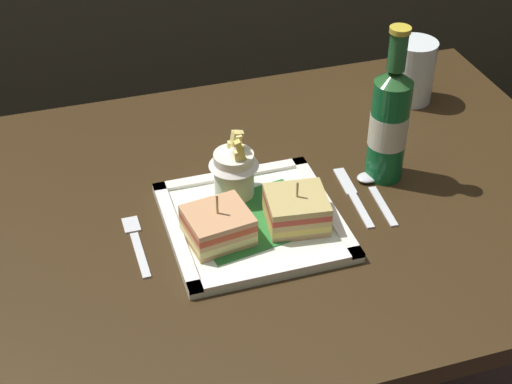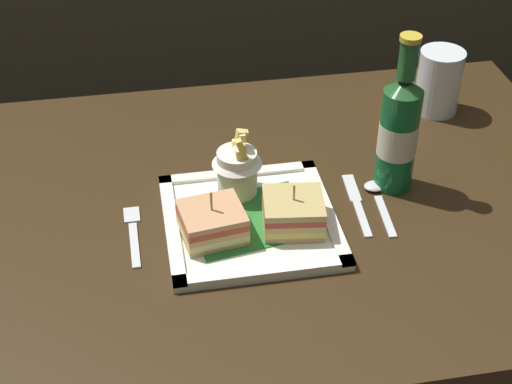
# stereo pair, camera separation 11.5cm
# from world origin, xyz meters

# --- Properties ---
(dining_table) EXTENTS (1.10, 0.76, 0.75)m
(dining_table) POSITION_xyz_m (0.00, 0.00, 0.56)
(dining_table) COLOR #332312
(dining_table) RESTS_ON ground_plane
(square_plate) EXTENTS (0.25, 0.25, 0.02)m
(square_plate) POSITION_xyz_m (-0.03, -0.05, 0.75)
(square_plate) COLOR white
(square_plate) RESTS_ON dining_table
(sandwich_half_left) EXTENTS (0.10, 0.09, 0.08)m
(sandwich_half_left) POSITION_xyz_m (-0.09, -0.08, 0.78)
(sandwich_half_left) COLOR tan
(sandwich_half_left) RESTS_ON square_plate
(sandwich_half_right) EXTENTS (0.10, 0.09, 0.08)m
(sandwich_half_right) POSITION_xyz_m (0.03, -0.08, 0.78)
(sandwich_half_right) COLOR tan
(sandwich_half_right) RESTS_ON square_plate
(fries_cup) EXTENTS (0.08, 0.08, 0.11)m
(fries_cup) POSITION_xyz_m (-0.03, 0.02, 0.81)
(fries_cup) COLOR silver
(fries_cup) RESTS_ON square_plate
(beer_bottle) EXTENTS (0.06, 0.06, 0.26)m
(beer_bottle) POSITION_xyz_m (0.21, 0.01, 0.85)
(beer_bottle) COLOR #105E2F
(beer_bottle) RESTS_ON dining_table
(water_glass) EXTENTS (0.08, 0.08, 0.12)m
(water_glass) POSITION_xyz_m (0.37, 0.22, 0.80)
(water_glass) COLOR silver
(water_glass) RESTS_ON dining_table
(fork) EXTENTS (0.02, 0.13, 0.00)m
(fork) POSITION_xyz_m (-0.20, -0.04, 0.75)
(fork) COLOR silver
(fork) RESTS_ON dining_table
(knife) EXTENTS (0.03, 0.16, 0.00)m
(knife) POSITION_xyz_m (0.14, -0.03, 0.75)
(knife) COLOR silver
(knife) RESTS_ON dining_table
(spoon) EXTENTS (0.04, 0.13, 0.01)m
(spoon) POSITION_xyz_m (0.18, -0.02, 0.75)
(spoon) COLOR silver
(spoon) RESTS_ON dining_table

